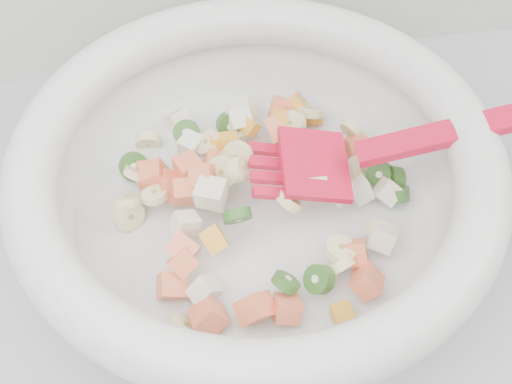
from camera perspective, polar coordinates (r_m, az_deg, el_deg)
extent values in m
cylinder|color=silver|center=(0.64, 0.00, -2.17)|extent=(0.34, 0.34, 0.02)
torus|color=silver|center=(0.58, 0.00, 2.37)|extent=(0.41, 0.41, 0.05)
cylinder|color=#FDE6A8|center=(0.69, 4.34, 6.41)|extent=(0.04, 0.03, 0.03)
cylinder|color=#FDE6A8|center=(0.60, -1.37, 1.82)|extent=(0.02, 0.03, 0.03)
cylinder|color=#FDE6A8|center=(0.63, -10.16, -0.67)|extent=(0.03, 0.03, 0.03)
cylinder|color=#FDE6A8|center=(0.67, 2.95, 5.47)|extent=(0.03, 0.03, 0.03)
cylinder|color=#FDE6A8|center=(0.65, 8.21, 1.71)|extent=(0.03, 0.04, 0.04)
cylinder|color=#FDE6A8|center=(0.58, 6.90, -5.83)|extent=(0.02, 0.02, 0.03)
cylinder|color=#FDE6A8|center=(0.61, 9.79, -3.17)|extent=(0.03, 0.02, 0.03)
cylinder|color=#FDE6A8|center=(0.69, -8.63, 4.04)|extent=(0.03, 0.02, 0.03)
cylinder|color=#FDE6A8|center=(0.66, -9.42, 1.42)|extent=(0.04, 0.04, 0.03)
cylinder|color=#FDE6A8|center=(0.64, -3.78, 3.89)|extent=(0.03, 0.03, 0.03)
cylinder|color=#FDE6A8|center=(0.63, -10.13, -1.87)|extent=(0.03, 0.03, 0.03)
cylinder|color=#FDE6A8|center=(0.61, -2.72, 1.66)|extent=(0.04, 0.03, 0.03)
cylinder|color=#FDE6A8|center=(0.62, -8.10, -0.24)|extent=(0.03, 0.03, 0.02)
cylinder|color=#FDE6A8|center=(0.59, 2.66, -0.77)|extent=(0.03, 0.03, 0.03)
cylinder|color=#FDE6A8|center=(0.57, -5.82, -10.80)|extent=(0.03, 0.03, 0.03)
cylinder|color=#FDE6A8|center=(0.61, -1.48, 2.94)|extent=(0.04, 0.02, 0.04)
cylinder|color=#FDE6A8|center=(0.67, -1.30, 5.05)|extent=(0.03, 0.03, 0.02)
cylinder|color=#FDE6A8|center=(0.59, 6.75, -4.58)|extent=(0.03, 0.03, 0.01)
cylinder|color=#FDE6A8|center=(0.68, 7.68, 4.91)|extent=(0.03, 0.03, 0.03)
cube|color=#FC8B4F|center=(0.58, -5.89, -5.66)|extent=(0.03, 0.03, 0.03)
cube|color=#FC8B4F|center=(0.67, 5.60, 4.07)|extent=(0.03, 0.03, 0.02)
cube|color=#FC8B4F|center=(0.63, -6.84, 0.43)|extent=(0.03, 0.02, 0.03)
cube|color=#FC8B4F|center=(0.59, -5.89, -4.58)|extent=(0.03, 0.04, 0.03)
cube|color=#FC8B4F|center=(0.61, -4.20, 1.21)|extent=(0.03, 0.03, 0.03)
cube|color=#FC8B4F|center=(0.61, -5.70, 0.03)|extent=(0.02, 0.02, 0.02)
cube|color=#FC8B4F|center=(0.58, 8.88, -7.08)|extent=(0.03, 0.03, 0.03)
cube|color=#FC8B4F|center=(0.68, 2.03, 5.21)|extent=(0.03, 0.04, 0.04)
cube|color=#FC8B4F|center=(0.70, 2.02, 6.68)|extent=(0.03, 0.03, 0.03)
cube|color=#FC8B4F|center=(0.57, -3.82, -9.90)|extent=(0.03, 0.03, 0.04)
cube|color=#FC8B4F|center=(0.62, -5.38, 1.75)|extent=(0.03, 0.03, 0.03)
cube|color=#FC8B4F|center=(0.62, -3.24, 1.96)|extent=(0.03, 0.03, 0.03)
cube|color=#FC8B4F|center=(0.67, 8.01, 3.65)|extent=(0.02, 0.03, 0.03)
cube|color=#FC8B4F|center=(0.58, -6.74, -7.48)|extent=(0.03, 0.03, 0.03)
cube|color=#FC8B4F|center=(0.57, 2.47, -9.31)|extent=(0.02, 0.03, 0.03)
cube|color=#FC8B4F|center=(0.56, -0.07, -9.31)|extent=(0.04, 0.03, 0.04)
cube|color=#FC8B4F|center=(0.59, 7.81, -4.86)|extent=(0.03, 0.03, 0.03)
cube|color=#FC8B4F|center=(0.63, -8.10, 1.31)|extent=(0.03, 0.02, 0.03)
cube|color=#FC8B4F|center=(0.65, -8.64, 1.41)|extent=(0.02, 0.02, 0.02)
cylinder|color=green|center=(0.64, 11.18, -0.16)|extent=(0.03, 0.03, 0.03)
cylinder|color=green|center=(0.67, -2.13, 5.35)|extent=(0.03, 0.02, 0.03)
cylinder|color=green|center=(0.68, -5.60, 4.77)|extent=(0.04, 0.03, 0.03)
cylinder|color=green|center=(0.57, 2.41, -7.24)|extent=(0.03, 0.03, 0.02)
cylinder|color=green|center=(0.67, -9.76, 2.03)|extent=(0.03, 0.03, 0.03)
cylinder|color=green|center=(0.65, 9.89, 1.45)|extent=(0.03, 0.03, 0.03)
cylinder|color=green|center=(0.58, -1.53, -1.88)|extent=(0.03, 0.02, 0.03)
cylinder|color=green|center=(0.57, 5.06, -6.98)|extent=(0.03, 0.03, 0.03)
cylinder|color=green|center=(0.65, 10.89, 0.92)|extent=(0.02, 0.04, 0.04)
cube|color=beige|center=(0.62, -1.49, 2.86)|extent=(0.03, 0.03, 0.02)
cube|color=beige|center=(0.68, 2.53, 5.31)|extent=(0.02, 0.03, 0.03)
cube|color=beige|center=(0.69, -1.02, 6.74)|extent=(0.03, 0.03, 0.03)
cube|color=beige|center=(0.65, -5.19, 3.71)|extent=(0.03, 0.03, 0.02)
cube|color=beige|center=(0.64, 10.45, 0.00)|extent=(0.03, 0.03, 0.03)
cube|color=beige|center=(0.60, -3.60, -0.10)|extent=(0.03, 0.03, 0.02)
cube|color=beige|center=(0.63, 8.33, 0.12)|extent=(0.02, 0.02, 0.03)
cube|color=beige|center=(0.67, -1.54, 5.74)|extent=(0.03, 0.03, 0.03)
cube|color=beige|center=(0.60, 4.55, 0.37)|extent=(0.02, 0.03, 0.03)
cube|color=beige|center=(0.60, -5.65, -2.56)|extent=(0.03, 0.02, 0.02)
cube|color=beige|center=(0.61, 10.09, -3.58)|extent=(0.03, 0.03, 0.03)
cube|color=beige|center=(0.57, -4.15, -7.89)|extent=(0.03, 0.03, 0.03)
cube|color=beige|center=(0.62, 6.92, 0.07)|extent=(0.03, 0.03, 0.03)
cube|color=beige|center=(0.70, -6.26, 5.73)|extent=(0.03, 0.03, 0.03)
cube|color=yellow|center=(0.57, 7.08, -9.98)|extent=(0.02, 0.03, 0.02)
cube|color=yellow|center=(0.58, -3.36, -3.79)|extent=(0.03, 0.03, 0.03)
cube|color=yellow|center=(0.67, -0.80, 5.44)|extent=(0.03, 0.03, 0.02)
cube|color=yellow|center=(0.71, 3.24, 7.09)|extent=(0.03, 0.03, 0.03)
cube|color=yellow|center=(0.64, -2.60, 4.09)|extent=(0.03, 0.02, 0.02)
cube|color=yellow|center=(0.70, 4.26, 6.00)|extent=(0.03, 0.02, 0.03)
cube|color=yellow|center=(0.68, 2.09, 5.89)|extent=(0.03, 0.03, 0.03)
cube|color=red|center=(0.61, 4.72, 2.21)|extent=(0.06, 0.07, 0.03)
cube|color=red|center=(0.62, 0.64, 3.43)|extent=(0.03, 0.01, 0.01)
cube|color=red|center=(0.61, 0.80, 2.31)|extent=(0.03, 0.01, 0.01)
cube|color=red|center=(0.60, 0.96, 1.14)|extent=(0.03, 0.01, 0.01)
cube|color=red|center=(0.59, 1.13, -0.06)|extent=(0.03, 0.01, 0.01)
cube|color=red|center=(0.62, 17.87, 5.16)|extent=(0.21, 0.04, 0.06)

